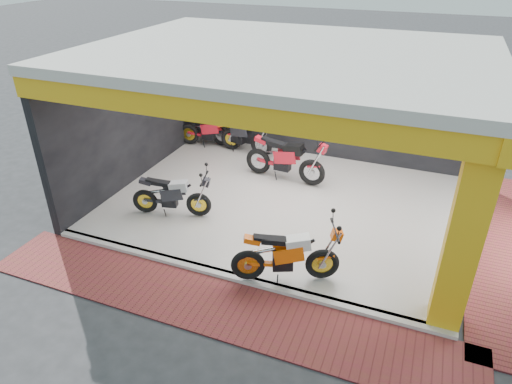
# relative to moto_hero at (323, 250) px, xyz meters

# --- Properties ---
(ground) EXTENTS (80.00, 80.00, 0.00)m
(ground) POSITION_rel_moto_hero_xyz_m (-1.60, 0.50, -0.74)
(ground) COLOR #2D2D30
(ground) RESTS_ON ground
(showroom_floor) EXTENTS (8.00, 6.00, 0.10)m
(showroom_floor) POSITION_rel_moto_hero_xyz_m (-1.60, 2.50, -0.69)
(showroom_floor) COLOR silver
(showroom_floor) RESTS_ON ground
(showroom_ceiling) EXTENTS (8.40, 6.40, 0.20)m
(showroom_ceiling) POSITION_rel_moto_hero_xyz_m (-1.60, 2.50, 2.86)
(showroom_ceiling) COLOR beige
(showroom_ceiling) RESTS_ON corner_column
(back_wall) EXTENTS (8.20, 0.20, 3.50)m
(back_wall) POSITION_rel_moto_hero_xyz_m (-1.60, 5.60, 1.01)
(back_wall) COLOR black
(back_wall) RESTS_ON ground
(left_wall) EXTENTS (0.20, 6.20, 3.50)m
(left_wall) POSITION_rel_moto_hero_xyz_m (-5.70, 2.50, 1.01)
(left_wall) COLOR black
(left_wall) RESTS_ON ground
(corner_column) EXTENTS (0.50, 0.50, 3.50)m
(corner_column) POSITION_rel_moto_hero_xyz_m (2.15, -0.25, 1.01)
(corner_column) COLOR gold
(corner_column) RESTS_ON ground
(header_beam_front) EXTENTS (8.40, 0.30, 0.40)m
(header_beam_front) POSITION_rel_moto_hero_xyz_m (-1.60, -0.50, 2.56)
(header_beam_front) COLOR gold
(header_beam_front) RESTS_ON corner_column
(header_beam_right) EXTENTS (0.30, 6.40, 0.40)m
(header_beam_right) POSITION_rel_moto_hero_xyz_m (2.40, 2.50, 2.56)
(header_beam_right) COLOR gold
(header_beam_right) RESTS_ON corner_column
(floor_kerb) EXTENTS (8.00, 0.20, 0.10)m
(floor_kerb) POSITION_rel_moto_hero_xyz_m (-1.60, -0.52, -0.69)
(floor_kerb) COLOR silver
(floor_kerb) RESTS_ON ground
(paver_front) EXTENTS (9.00, 1.40, 0.03)m
(paver_front) POSITION_rel_moto_hero_xyz_m (-1.60, -1.30, -0.73)
(paver_front) COLOR maroon
(paver_front) RESTS_ON ground
(paver_right) EXTENTS (1.40, 7.00, 0.03)m
(paver_right) POSITION_rel_moto_hero_xyz_m (3.20, 2.50, -0.73)
(paver_right) COLOR maroon
(paver_right) RESTS_ON ground
(moto_hero) EXTENTS (2.24, 1.54, 1.28)m
(moto_hero) POSITION_rel_moto_hero_xyz_m (0.00, 0.00, 0.00)
(moto_hero) COLOR #FE5D0A
(moto_hero) RESTS_ON showroom_floor
(moto_row_a) EXTENTS (2.05, 1.19, 1.18)m
(moto_row_a) POSITION_rel_moto_hero_xyz_m (-3.15, 1.12, -0.05)
(moto_row_a) COLOR black
(moto_row_a) RESTS_ON showroom_floor
(moto_row_b) EXTENTS (2.42, 1.08, 1.44)m
(moto_row_b) POSITION_rel_moto_hero_xyz_m (-1.19, 3.53, 0.08)
(moto_row_b) COLOR red
(moto_row_b) RESTS_ON showroom_floor
(moto_row_c) EXTENTS (2.20, 0.97, 1.31)m
(moto_row_c) POSITION_rel_moto_hero_xyz_m (-4.06, 4.91, 0.01)
(moto_row_c) COLOR red
(moto_row_c) RESTS_ON showroom_floor
(moto_row_d) EXTENTS (2.50, 1.41, 1.44)m
(moto_row_d) POSITION_rel_moto_hero_xyz_m (-3.02, 4.69, 0.08)
(moto_row_d) COLOR black
(moto_row_d) RESTS_ON showroom_floor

